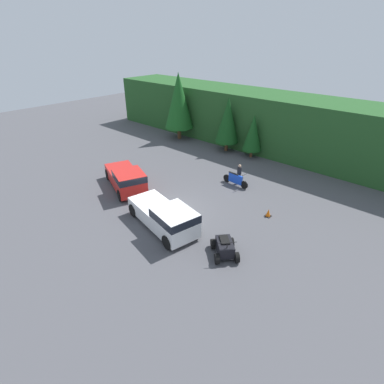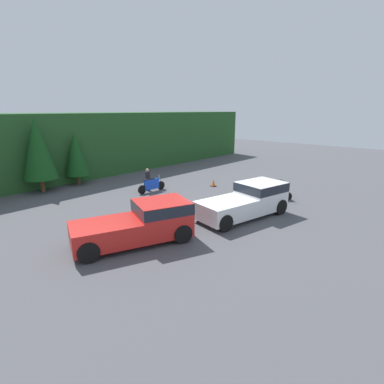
{
  "view_description": "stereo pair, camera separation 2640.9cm",
  "coord_description": "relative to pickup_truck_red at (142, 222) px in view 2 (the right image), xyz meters",
  "views": [
    {
      "loc": [
        13.16,
        -12.33,
        11.03
      ],
      "look_at": [
        0.6,
        1.64,
        0.95
      ],
      "focal_mm": 28.0,
      "sensor_mm": 36.0,
      "label": 1
    },
    {
      "loc": [
        -12.66,
        -10.27,
        5.88
      ],
      "look_at": [
        0.6,
        1.64,
        0.95
      ],
      "focal_mm": 28.0,
      "sensor_mm": 36.0,
      "label": 2
    }
  ],
  "objects": [
    {
      "name": "pickup_truck_red",
      "position": [
        0.0,
        0.0,
        0.0
      ],
      "size": [
        5.64,
        3.87,
        1.82
      ],
      "rotation": [
        0.0,
        0.0,
        -0.38
      ],
      "color": "red",
      "rests_on": "ground_plane"
    },
    {
      "name": "rider_person",
      "position": [
        5.95,
        6.75,
        -0.06
      ],
      "size": [
        0.38,
        0.38,
        1.68
      ],
      "rotation": [
        0.0,
        0.0,
        0.09
      ],
      "color": "black",
      "rests_on": "ground_plane"
    },
    {
      "name": "dirt_bike",
      "position": [
        5.94,
        6.3,
        -0.46
      ],
      "size": [
        2.41,
        0.6,
        1.22
      ],
      "rotation": [
        0.0,
        0.0,
        -0.04
      ],
      "color": "black",
      "rests_on": "ground_plane"
    },
    {
      "name": "tree_mid_right",
      "position": [
        3.5,
        12.52,
        1.51
      ],
      "size": [
        1.86,
        1.86,
        4.22
      ],
      "color": "brown",
      "rests_on": "ground_plane"
    },
    {
      "name": "ground_plane",
      "position": [
        4.71,
        0.1,
        -0.97
      ],
      "size": [
        80.0,
        80.0,
        0.0
      ],
      "primitive_type": "plane",
      "color": "#4C4C51"
    },
    {
      "name": "quad_atv",
      "position": [
        10.43,
        -1.25,
        -0.48
      ],
      "size": [
        2.27,
        2.22,
        1.25
      ],
      "rotation": [
        0.0,
        0.0,
        -0.73
      ],
      "color": "black",
      "rests_on": "ground_plane"
    },
    {
      "name": "hillside_backdrop",
      "position": [
        4.71,
        16.1,
        1.81
      ],
      "size": [
        44.0,
        6.0,
        5.57
      ],
      "color": "#235123",
      "rests_on": "ground_plane"
    },
    {
      "name": "tree_mid_left",
      "position": [
        0.59,
        12.34,
        2.24
      ],
      "size": [
        2.4,
        2.4,
        5.46
      ],
      "color": "brown",
      "rests_on": "ground_plane"
    },
    {
      "name": "pickup_truck_second",
      "position": [
        6.27,
        -1.72,
        0.0
      ],
      "size": [
        5.78,
        3.19,
        1.82
      ],
      "rotation": [
        0.0,
        0.0,
        -0.21
      ],
      "color": "white",
      "rests_on": "ground_plane"
    },
    {
      "name": "traffic_cone",
      "position": [
        10.27,
        3.92,
        -0.72
      ],
      "size": [
        0.42,
        0.42,
        0.55
      ],
      "color": "black",
      "rests_on": "ground_plane"
    }
  ]
}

